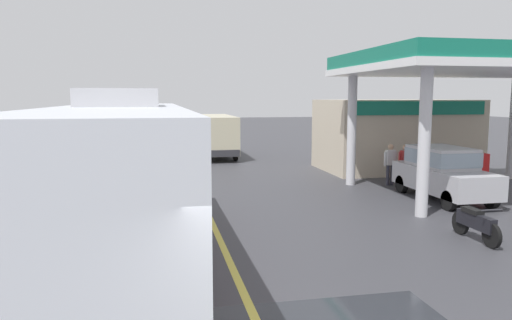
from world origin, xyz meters
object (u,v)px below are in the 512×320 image
(car_at_pump, at_px, (443,170))
(pedestrian_near_pump, at_px, (405,163))
(minibus_opposing_lane, at_px, (215,132))
(motorcycle_parked_forecourt, at_px, (475,223))
(coach_bus_main, at_px, (120,187))
(pedestrian_by_shop, at_px, (390,162))

(car_at_pump, bearing_deg, pedestrian_near_pump, 90.06)
(minibus_opposing_lane, distance_m, motorcycle_parked_forecourt, 18.78)
(coach_bus_main, bearing_deg, pedestrian_by_shop, 38.37)
(motorcycle_parked_forecourt, relative_size, pedestrian_near_pump, 1.08)
(car_at_pump, bearing_deg, motorcycle_parked_forecourt, -113.56)
(coach_bus_main, bearing_deg, pedestrian_near_pump, 36.06)
(coach_bus_main, distance_m, pedestrian_near_pump, 12.86)
(car_at_pump, bearing_deg, minibus_opposing_lane, 114.54)
(car_at_pump, height_order, pedestrian_near_pump, car_at_pump)
(pedestrian_near_pump, distance_m, pedestrian_by_shop, 0.55)
(motorcycle_parked_forecourt, bearing_deg, coach_bus_main, -177.61)
(motorcycle_parked_forecourt, bearing_deg, car_at_pump, 66.44)
(motorcycle_parked_forecourt, height_order, pedestrian_near_pump, pedestrian_near_pump)
(car_at_pump, relative_size, motorcycle_parked_forecourt, 2.33)
(minibus_opposing_lane, relative_size, motorcycle_parked_forecourt, 3.41)
(coach_bus_main, relative_size, car_at_pump, 2.63)
(coach_bus_main, distance_m, pedestrian_by_shop, 12.65)
(coach_bus_main, xyz_separation_m, minibus_opposing_lane, (4.13, 18.61, -0.25))
(minibus_opposing_lane, xyz_separation_m, pedestrian_near_pump, (6.24, -11.06, -0.54))
(minibus_opposing_lane, bearing_deg, pedestrian_near_pump, -60.56)
(car_at_pump, height_order, motorcycle_parked_forecourt, car_at_pump)
(car_at_pump, distance_m, pedestrian_near_pump, 2.62)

